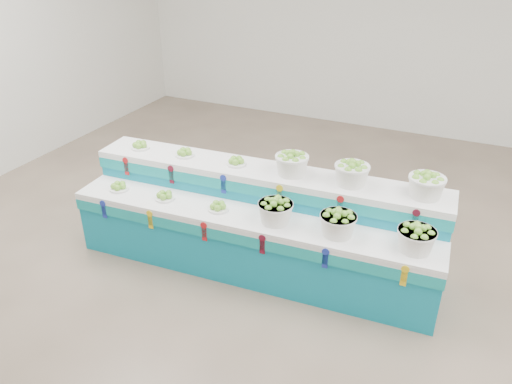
% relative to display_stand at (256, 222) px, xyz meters
% --- Properties ---
extents(ground, '(10.00, 10.00, 0.00)m').
position_rel_display_stand_xyz_m(ground, '(0.67, -0.31, -0.51)').
color(ground, brown).
rests_on(ground, ground).
extents(back_wall, '(10.00, 0.00, 10.00)m').
position_rel_display_stand_xyz_m(back_wall, '(0.67, 4.69, 1.49)').
color(back_wall, silver).
rests_on(back_wall, ground).
extents(display_stand, '(3.89, 1.20, 1.02)m').
position_rel_display_stand_xyz_m(display_stand, '(0.00, 0.00, 0.00)').
color(display_stand, '#0F88A6').
rests_on(display_stand, ground).
extents(plate_lower_left, '(0.22, 0.22, 0.09)m').
position_rel_display_stand_xyz_m(plate_lower_left, '(-1.50, -0.32, 0.26)').
color(plate_lower_left, white).
rests_on(plate_lower_left, display_stand).
extents(plate_lower_mid, '(0.22, 0.22, 0.09)m').
position_rel_display_stand_xyz_m(plate_lower_mid, '(-0.92, -0.29, 0.26)').
color(plate_lower_mid, white).
rests_on(plate_lower_mid, display_stand).
extents(plate_lower_right, '(0.22, 0.22, 0.09)m').
position_rel_display_stand_xyz_m(plate_lower_right, '(-0.31, -0.26, 0.26)').
color(plate_lower_right, white).
rests_on(plate_lower_right, display_stand).
extents(basket_lower_left, '(0.36, 0.36, 0.24)m').
position_rel_display_stand_xyz_m(basket_lower_left, '(0.31, -0.22, 0.33)').
color(basket_lower_left, silver).
rests_on(basket_lower_left, display_stand).
extents(basket_lower_mid, '(0.36, 0.36, 0.24)m').
position_rel_display_stand_xyz_m(basket_lower_mid, '(0.92, -0.19, 0.33)').
color(basket_lower_mid, silver).
rests_on(basket_lower_mid, display_stand).
extents(basket_lower_right, '(0.36, 0.36, 0.24)m').
position_rel_display_stand_xyz_m(basket_lower_right, '(1.62, -0.15, 0.33)').
color(basket_lower_right, silver).
rests_on(basket_lower_right, display_stand).
extents(plate_upper_left, '(0.22, 0.22, 0.09)m').
position_rel_display_stand_xyz_m(plate_upper_left, '(-1.53, 0.15, 0.56)').
color(plate_upper_left, white).
rests_on(plate_upper_left, display_stand).
extents(plate_upper_mid, '(0.22, 0.22, 0.09)m').
position_rel_display_stand_xyz_m(plate_upper_mid, '(-0.95, 0.18, 0.56)').
color(plate_upper_mid, white).
rests_on(plate_upper_mid, display_stand).
extents(plate_upper_right, '(0.22, 0.22, 0.09)m').
position_rel_display_stand_xyz_m(plate_upper_right, '(-0.33, 0.22, 0.56)').
color(plate_upper_right, white).
rests_on(plate_upper_right, display_stand).
extents(basket_upper_left, '(0.36, 0.36, 0.24)m').
position_rel_display_stand_xyz_m(basket_upper_left, '(0.28, 0.25, 0.63)').
color(basket_upper_left, silver).
rests_on(basket_upper_left, display_stand).
extents(basket_upper_mid, '(0.36, 0.36, 0.24)m').
position_rel_display_stand_xyz_m(basket_upper_mid, '(0.90, 0.29, 0.63)').
color(basket_upper_mid, silver).
rests_on(basket_upper_mid, display_stand).
extents(basket_upper_right, '(0.36, 0.36, 0.24)m').
position_rel_display_stand_xyz_m(basket_upper_right, '(1.59, 0.33, 0.63)').
color(basket_upper_right, silver).
rests_on(basket_upper_right, display_stand).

